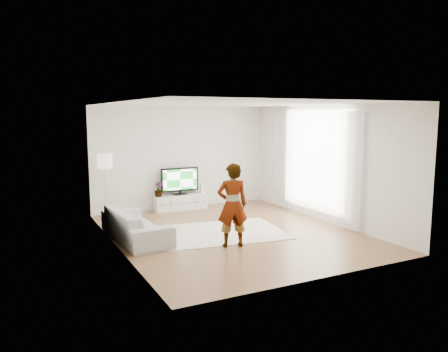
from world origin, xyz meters
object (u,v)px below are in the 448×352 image
player (232,205)px  sofa (136,224)px  media_console (180,202)px  rug (220,232)px  television (180,180)px  floor_lamp (105,164)px

player → sofa: bearing=-26.9°
media_console → rug: (-0.08, -2.62, -0.20)m
television → sofa: size_ratio=0.48×
television → floor_lamp: floor_lamp is taller
media_console → floor_lamp: (-2.05, -0.25, 1.18)m
television → media_console: bearing=-90.0°
player → floor_lamp: player is taller
rug → television: bearing=88.3°
rug → floor_lamp: size_ratio=1.67×
television → sofa: television is taller
television → rug: television is taller
television → floor_lamp: size_ratio=0.65×
television → player: (-0.32, -3.67, 0.02)m
media_console → player: (-0.32, -3.64, 0.63)m
television → rug: bearing=-91.7°
rug → sofa: size_ratio=1.24×
television → player: size_ratio=0.65×
media_console → television: size_ratio=1.36×
media_console → player: size_ratio=0.88×
rug → sofa: sofa is taller
player → sofa: (-1.55, 1.35, -0.51)m
television → sofa: (-1.87, -2.32, -0.49)m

